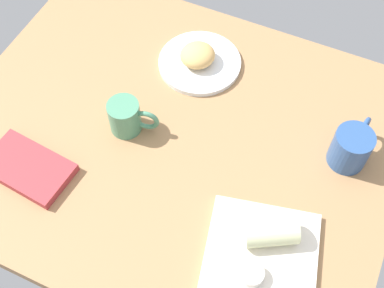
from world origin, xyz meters
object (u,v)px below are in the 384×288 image
round_plate (200,63)px  breakfast_wrap (271,232)px  square_plate (261,256)px  scone_pastry (198,55)px  second_mug (351,147)px  book_stack (28,168)px  sauce_cup (252,274)px  coffee_mug (126,117)px

round_plate → breakfast_wrap: (34.53, -40.14, 3.83)cm
square_plate → scone_pastry: bearing=128.3°
second_mug → square_plate: bearing=-107.5°
breakfast_wrap → book_stack: bearing=67.2°
sauce_cup → book_stack: sauce_cup is taller
round_plate → square_plate: 56.12cm
scone_pastry → breakfast_wrap: (35.00, -39.73, 0.58)cm
scone_pastry → square_plate: bearing=-51.7°
scone_pastry → coffee_mug: size_ratio=0.75×
sauce_cup → second_mug: bearing=74.4°
breakfast_wrap → square_plate: bearing=147.0°
square_plate → breakfast_wrap: breakfast_wrap is taller
round_plate → square_plate: square_plate is taller
book_stack → coffee_mug: 26.11cm
breakfast_wrap → coffee_mug: (-42.35, 13.72, 0.05)cm
breakfast_wrap → second_mug: second_mug is taller
round_plate → scone_pastry: size_ratio=2.38×
sauce_cup → coffee_mug: size_ratio=0.42×
round_plate → breakfast_wrap: breakfast_wrap is taller
book_stack → square_plate: bearing=2.7°
breakfast_wrap → second_mug: (9.84, 27.64, 0.59)cm
second_mug → breakfast_wrap: bearing=-109.6°
scone_pastry → breakfast_wrap: 52.95cm
round_plate → coffee_mug: bearing=-106.5°
scone_pastry → second_mug: second_mug is taller
book_stack → coffee_mug: coffee_mug is taller
round_plate → breakfast_wrap: bearing=-49.3°
book_stack → sauce_cup: bearing=-2.6°
coffee_mug → second_mug: 54.01cm
scone_pastry → square_plate: (34.76, -44.02, -3.14)cm
round_plate → book_stack: book_stack is taller
square_plate → coffee_mug: (-42.10, 18.01, 3.78)cm
scone_pastry → sauce_cup: scone_pastry is taller
round_plate → second_mug: (44.36, -12.51, 4.42)cm
breakfast_wrap → coffee_mug: bearing=42.3°
square_plate → second_mug: 33.76cm
scone_pastry → second_mug: size_ratio=0.66×
second_mug → coffee_mug: bearing=-165.1°
scone_pastry → breakfast_wrap: breakfast_wrap is taller
breakfast_wrap → coffee_mug: coffee_mug is taller
round_plate → book_stack: 52.62cm
sauce_cup → breakfast_wrap: 9.80cm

